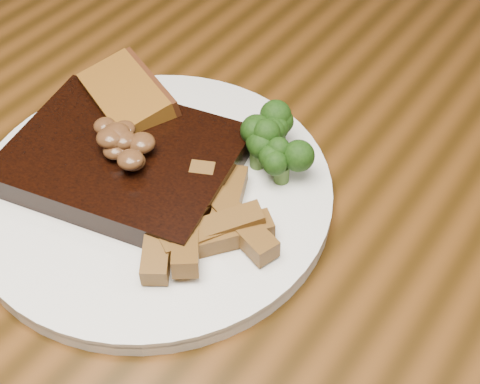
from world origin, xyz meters
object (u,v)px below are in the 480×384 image
Objects in this scene: garlic_bread at (128,113)px; potato_wedges at (202,226)px; chair_far at (390,43)px; steak at (124,161)px; plate at (154,193)px; dining_table at (245,274)px.

potato_wedges is (0.14, -0.07, 0.00)m from garlic_bread.
chair_far is 8.37× the size of garlic_bread.
chair_far is 4.28× the size of steak.
chair_far is at bearing 102.23° from potato_wedges.
garlic_bread is at bearing 78.75° from chair_far.
garlic_bread is at bearing 144.68° from plate.
plate is 0.09m from garlic_bread.
steak is 0.07m from garlic_bread.
plate is at bearing -154.40° from dining_table.
steak is (-0.03, 0.00, 0.02)m from plate.
potato_wedges is at bearing -3.45° from garlic_bread.
chair_far is at bearing 97.73° from plate.
garlic_bread reaches higher than plate.
potato_wedges is at bearing -22.49° from steak.
dining_table is 0.13m from plate.
steak reaches higher than garlic_bread.
chair_far is at bearing 103.53° from dining_table.
potato_wedges reaches higher than dining_table.
potato_wedges is (0.10, -0.02, -0.00)m from steak.
garlic_bread is at bearing 172.82° from dining_table.
steak is at bearing 81.74° from chair_far.
steak is at bearing -28.18° from garlic_bread.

